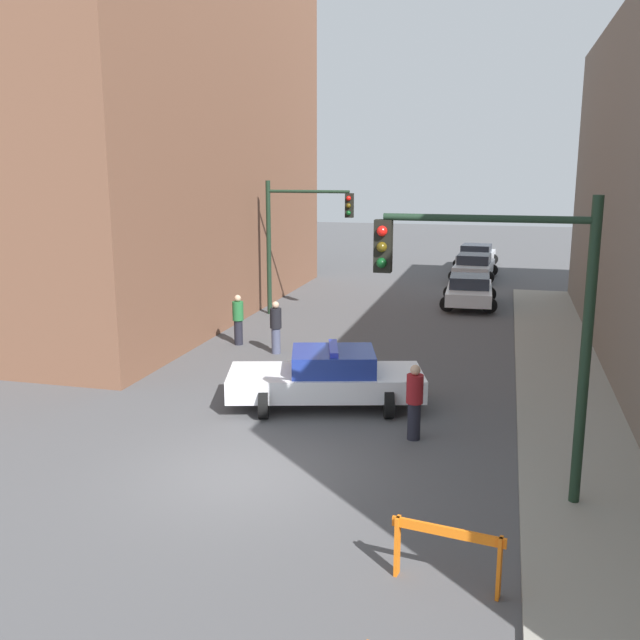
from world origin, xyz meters
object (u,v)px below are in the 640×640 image
at_px(parked_car_far, 476,255).
at_px(pedestrian_crossing, 276,327).
at_px(parked_car_near, 469,290).
at_px(barrier_mid, 447,546).
at_px(traffic_light_near, 515,303).
at_px(pedestrian_sidewalk, 414,401).
at_px(pedestrian_corner, 238,319).
at_px(traffic_light_far, 296,228).
at_px(parked_car_mid, 474,266).
at_px(police_car, 327,378).

relative_size(parked_car_far, pedestrian_crossing, 2.66).
distance_m(parked_car_near, barrier_mid, 20.76).
distance_m(traffic_light_near, parked_car_near, 18.12).
relative_size(parked_car_far, pedestrian_sidewalk, 2.66).
relative_size(parked_car_near, pedestrian_corner, 2.63).
relative_size(traffic_light_far, pedestrian_sidewalk, 3.13).
xyz_separation_m(parked_car_mid, pedestrian_sidewalk, (-0.19, -22.84, 0.19)).
height_order(traffic_light_far, barrier_mid, traffic_light_far).
distance_m(parked_car_mid, pedestrian_sidewalk, 22.84).
relative_size(traffic_light_far, parked_car_far, 1.18).
xyz_separation_m(parked_car_mid, pedestrian_corner, (-6.81, -16.02, 0.19)).
height_order(traffic_light_near, pedestrian_sidewalk, traffic_light_near).
bearing_deg(barrier_mid, parked_car_far, 91.82).
xyz_separation_m(traffic_light_near, parked_car_mid, (-1.71, 25.28, -2.86)).
distance_m(police_car, pedestrian_sidewalk, 2.84).
height_order(traffic_light_near, parked_car_near, traffic_light_near).
xyz_separation_m(pedestrian_crossing, barrier_mid, (6.23, -11.43, -0.24)).
distance_m(parked_car_far, barrier_mid, 32.82).
bearing_deg(traffic_light_far, parked_car_far, 68.26).
distance_m(parked_car_near, pedestrian_crossing, 10.79).
distance_m(traffic_light_near, traffic_light_far, 16.36).
distance_m(traffic_light_far, pedestrian_corner, 5.62).
bearing_deg(parked_car_far, traffic_light_near, -82.53).
bearing_deg(pedestrian_sidewalk, barrier_mid, 138.68).
xyz_separation_m(parked_car_near, parked_car_mid, (-0.16, 7.46, 0.00)).
xyz_separation_m(parked_car_near, pedestrian_corner, (-6.97, -8.56, 0.19)).
height_order(parked_car_mid, pedestrian_crossing, pedestrian_crossing).
bearing_deg(barrier_mid, parked_car_mid, 91.93).
height_order(parked_car_far, pedestrian_corner, pedestrian_corner).
bearing_deg(pedestrian_crossing, parked_car_far, 75.69).
xyz_separation_m(traffic_light_far, pedestrian_corner, (-0.49, -4.99, -2.54)).
relative_size(traffic_light_near, parked_car_near, 1.19).
relative_size(traffic_light_near, police_car, 1.04).
relative_size(police_car, parked_car_mid, 1.15).
height_order(pedestrian_sidewalk, barrier_mid, pedestrian_sidewalk).
relative_size(parked_car_mid, parked_car_far, 0.99).
height_order(police_car, parked_car_mid, police_car).
distance_m(traffic_light_far, barrier_mid, 18.86).
distance_m(parked_car_near, parked_car_mid, 7.46).
relative_size(police_car, parked_car_near, 1.15).
height_order(parked_car_far, pedestrian_crossing, pedestrian_crossing).
height_order(police_car, parked_car_far, police_car).
relative_size(pedestrian_crossing, pedestrian_sidewalk, 1.00).
relative_size(traffic_light_near, traffic_light_far, 1.00).
height_order(pedestrian_crossing, pedestrian_sidewalk, same).
bearing_deg(police_car, traffic_light_far, 5.23).
distance_m(traffic_light_far, pedestrian_sidewalk, 13.55).
bearing_deg(police_car, pedestrian_corner, 24.39).
xyz_separation_m(traffic_light_near, parked_car_far, (-1.80, 29.88, -2.86)).
bearing_deg(pedestrian_corner, traffic_light_far, -31.75).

